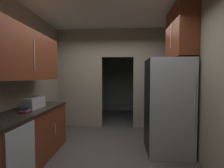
% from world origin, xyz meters
% --- Properties ---
extents(ground, '(20.00, 20.00, 0.00)m').
position_xyz_m(ground, '(0.00, 0.00, 0.00)').
color(ground, '#47423D').
extents(kitchen_overhead_slab, '(3.58, 7.54, 0.06)m').
position_xyz_m(kitchen_overhead_slab, '(0.00, 0.53, 2.84)').
color(kitchen_overhead_slab, silver).
extents(kitchen_partition, '(3.18, 0.12, 2.81)m').
position_xyz_m(kitchen_partition, '(-0.04, 1.77, 1.51)').
color(kitchen_partition, gray).
rests_on(kitchen_partition, ground).
extents(adjoining_room_shell, '(3.18, 2.33, 2.81)m').
position_xyz_m(adjoining_room_shell, '(0.00, 3.38, 1.41)').
color(adjoining_room_shell, gray).
rests_on(adjoining_room_shell, ground).
extents(kitchen_flank_left, '(0.10, 4.27, 2.81)m').
position_xyz_m(kitchen_flank_left, '(-1.64, -0.36, 1.41)').
color(kitchen_flank_left, gray).
rests_on(kitchen_flank_left, ground).
extents(kitchen_flank_right, '(0.10, 4.27, 2.81)m').
position_xyz_m(kitchen_flank_right, '(1.64, -0.36, 1.41)').
color(kitchen_flank_right, gray).
rests_on(kitchen_flank_right, ground).
extents(refrigerator, '(0.79, 0.79, 1.79)m').
position_xyz_m(refrigerator, '(1.16, 0.29, 0.90)').
color(refrigerator, black).
rests_on(refrigerator, ground).
extents(lower_cabinet_run, '(0.63, 2.00, 0.91)m').
position_xyz_m(lower_cabinet_run, '(-1.28, -0.39, 0.45)').
color(lower_cabinet_run, maroon).
rests_on(lower_cabinet_run, ground).
extents(dishwasher, '(0.02, 0.56, 0.85)m').
position_xyz_m(dishwasher, '(-0.97, -0.95, 0.42)').
color(dishwasher, '#B7BABC').
rests_on(dishwasher, ground).
extents(upper_cabinet_counterside, '(0.36, 1.80, 0.80)m').
position_xyz_m(upper_cabinet_counterside, '(-1.28, -0.39, 1.80)').
color(upper_cabinet_counterside, maroon).
extents(upper_cabinet_fridgeside, '(0.36, 0.87, 0.97)m').
position_xyz_m(upper_cabinet_fridgeside, '(1.41, 0.39, 2.31)').
color(upper_cabinet_fridgeside, maroon).
extents(boombox, '(0.19, 0.44, 0.22)m').
position_xyz_m(boombox, '(-1.25, -0.16, 1.00)').
color(boombox, '#B2B2B7').
rests_on(boombox, lower_cabinet_run).
extents(book_stack, '(0.14, 0.16, 0.07)m').
position_xyz_m(book_stack, '(-1.22, -0.48, 0.94)').
color(book_stack, beige).
rests_on(book_stack, lower_cabinet_run).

